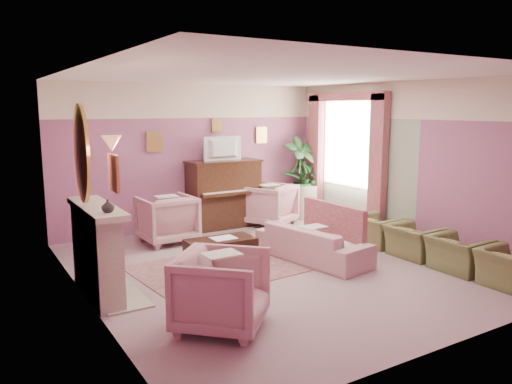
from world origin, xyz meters
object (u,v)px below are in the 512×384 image
television (224,147)px  coffee_table (221,254)px  floral_armchair_front (222,287)px  floral_armchair_left (167,216)px  side_table (305,201)px  piano (224,194)px  olive_chair_b (459,248)px  sofa (313,237)px  floral_armchair_right (269,203)px  olive_chair_c (414,236)px  olive_chair_d (377,226)px

television → coffee_table: size_ratio=0.80×
television → floral_armchair_front: 4.78m
floral_armchair_left → side_table: (3.30, 0.37, -0.11)m
piano → floral_armchair_left: piano is taller
side_table → olive_chair_b: bearing=-94.0°
television → piano: bearing=90.0°
sofa → floral_armchair_front: floral_armchair_front is taller
olive_chair_b → floral_armchair_right: bearing=101.3°
sofa → television: bearing=92.8°
piano → olive_chair_b: 4.54m
television → olive_chair_b: 4.65m
piano → floral_armchair_front: piano is taller
olive_chair_c → olive_chair_d: (0.00, 0.82, 0.00)m
coffee_table → side_table: side_table is taller
television → sofa: size_ratio=0.43×
floral_armchair_left → olive_chair_d: floral_armchair_left is taller
television → olive_chair_b: television is taller
television → sofa: (0.13, -2.67, -1.22)m
sofa → olive_chair_c: bearing=-25.2°
sofa → olive_chair_c: size_ratio=2.38×
piano → television: television is taller
side_table → floral_armchair_left: bearing=-173.5°
piano → side_table: (1.89, -0.17, -0.30)m
piano → sofa: size_ratio=0.75×
olive_chair_d → side_table: side_table is taller
sofa → floral_armchair_left: (-1.54, 2.18, 0.09)m
floral_armchair_right → olive_chair_b: bearing=-78.7°
olive_chair_d → side_table: size_ratio=1.13×
olive_chair_b → olive_chair_d: same height
floral_armchair_right → floral_armchair_front: same height
floral_armchair_left → olive_chair_c: bearing=-43.6°
floral_armchair_left → olive_chair_d: 3.65m
olive_chair_b → sofa: bearing=134.3°
olive_chair_b → side_table: (0.28, 4.06, 0.01)m
olive_chair_b → olive_chair_c: size_ratio=1.00×
sofa → olive_chair_d: size_ratio=2.38×
piano → sofa: piano is taller
television → side_table: 2.27m
floral_armchair_right → olive_chair_b: 3.94m
floral_armchair_right → olive_chair_d: size_ratio=1.18×
television → floral_armchair_right: 1.45m
coffee_table → floral_armchair_left: floral_armchair_left is taller
television → floral_armchair_left: (-1.41, -0.49, -1.14)m
floral_armchair_right → floral_armchair_front: (-3.03, -3.77, 0.00)m
olive_chair_c → side_table: (0.28, 3.24, 0.01)m
coffee_table → olive_chair_b: bearing=-33.3°
olive_chair_b → side_table: side_table is taller
piano → olive_chair_d: bearing=-58.2°
side_table → coffee_table: bearing=-145.6°
piano → side_table: 1.92m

